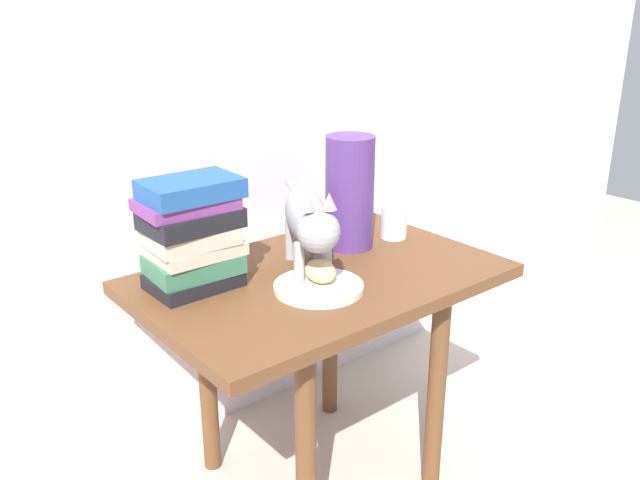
% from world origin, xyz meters
% --- Properties ---
extents(ground_plane, '(6.00, 6.00, 0.00)m').
position_xyz_m(ground_plane, '(0.00, 0.00, 0.00)').
color(ground_plane, '#B2A899').
extents(back_panel, '(4.00, 0.04, 2.20)m').
position_xyz_m(back_panel, '(0.00, 0.39, 1.10)').
color(back_panel, silver).
rests_on(back_panel, ground).
extents(side_table, '(0.82, 0.53, 0.56)m').
position_xyz_m(side_table, '(0.00, 0.00, 0.48)').
color(side_table, brown).
rests_on(side_table, ground).
extents(plate, '(0.19, 0.19, 0.01)m').
position_xyz_m(plate, '(-0.06, -0.07, 0.57)').
color(plate, silver).
rests_on(plate, side_table).
extents(bread_roll, '(0.07, 0.08, 0.05)m').
position_xyz_m(bread_roll, '(-0.05, -0.06, 0.60)').
color(bread_roll, '#E0BC7A').
rests_on(bread_roll, plate).
extents(cat, '(0.26, 0.43, 0.23)m').
position_xyz_m(cat, '(-0.03, 0.01, 0.69)').
color(cat, '#99999E').
rests_on(cat, side_table).
extents(book_stack, '(0.21, 0.15, 0.24)m').
position_xyz_m(book_stack, '(-0.26, 0.11, 0.68)').
color(book_stack, black).
rests_on(book_stack, side_table).
extents(green_vase, '(0.12, 0.12, 0.28)m').
position_xyz_m(green_vase, '(0.17, 0.09, 0.70)').
color(green_vase, '#4C2D72').
rests_on(green_vase, side_table).
extents(candle_jar, '(0.07, 0.07, 0.08)m').
position_xyz_m(candle_jar, '(0.30, 0.06, 0.60)').
color(candle_jar, silver).
rests_on(candle_jar, side_table).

